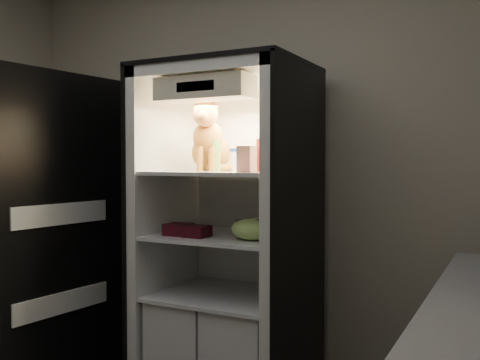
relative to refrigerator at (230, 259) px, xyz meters
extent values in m
plane|color=#B1AA94|center=(0.00, 0.42, 0.56)|extent=(3.60, 0.00, 3.60)
cube|color=white|center=(0.00, 0.29, 0.13)|extent=(0.85, 0.06, 1.85)
cube|color=white|center=(-0.40, -0.03, 0.13)|extent=(0.06, 0.70, 1.85)
cube|color=white|center=(0.40, -0.03, 0.13)|extent=(0.06, 0.70, 1.85)
cube|color=white|center=(0.00, -0.03, 1.03)|extent=(0.85, 0.70, 0.06)
cube|color=black|center=(-0.44, -0.03, 0.13)|extent=(0.02, 0.72, 1.87)
cube|color=black|center=(0.44, -0.03, 0.13)|extent=(0.02, 0.72, 1.87)
cube|color=black|center=(0.00, -0.03, 1.07)|extent=(0.90, 0.72, 0.02)
cube|color=white|center=(0.00, -0.06, 0.49)|extent=(0.73, 0.62, 0.02)
cube|color=white|center=(0.00, -0.06, 0.14)|extent=(0.73, 0.62, 0.02)
cube|color=white|center=(-0.18, -0.06, -0.44)|extent=(0.34, 0.58, 0.48)
cube|color=white|center=(0.18, -0.06, -0.44)|extent=(0.34, 0.58, 0.48)
cube|color=white|center=(0.00, -0.06, -0.19)|extent=(0.73, 0.62, 0.02)
cube|color=#F7ECCA|center=(0.00, -0.27, 0.93)|extent=(0.52, 0.18, 0.12)
cube|color=black|center=(0.00, -0.36, 0.93)|extent=(0.22, 0.01, 0.05)
cube|color=black|center=(-0.85, -0.39, 0.13)|extent=(0.14, 0.87, 1.85)
cube|color=white|center=(-0.85, -0.45, -0.24)|extent=(0.12, 0.64, 0.12)
cube|color=white|center=(-0.85, -0.45, 0.26)|extent=(0.12, 0.64, 0.12)
ellipsoid|color=#BF6B18|center=(-0.16, 0.06, 0.60)|extent=(0.29, 0.32, 0.22)
ellipsoid|color=#BF6B18|center=(-0.12, -0.04, 0.69)|extent=(0.22, 0.21, 0.19)
sphere|color=orange|center=(-0.10, -0.10, 0.81)|extent=(0.18, 0.18, 0.14)
sphere|color=orange|center=(-0.08, -0.16, 0.80)|extent=(0.08, 0.08, 0.06)
cone|color=orange|center=(-0.14, -0.11, 0.88)|extent=(0.07, 0.07, 0.06)
cone|color=orange|center=(-0.06, -0.08, 0.88)|extent=(0.07, 0.07, 0.06)
cylinder|color=#BF6B18|center=(-0.13, -0.11, 0.57)|extent=(0.04, 0.04, 0.14)
cylinder|color=#BF6B18|center=(-0.07, -0.09, 0.57)|extent=(0.04, 0.04, 0.14)
cylinder|color=#BF6B18|center=(-0.02, 0.01, 0.52)|extent=(0.20, 0.21, 0.04)
cylinder|color=green|center=(-0.07, -0.05, 0.58)|extent=(0.07, 0.07, 0.16)
cylinder|color=green|center=(-0.07, -0.05, 0.67)|extent=(0.07, 0.07, 0.01)
cylinder|color=white|center=(0.02, 0.06, 0.55)|extent=(0.09, 0.09, 0.11)
cylinder|color=#193AB0|center=(0.02, 0.06, 0.62)|extent=(0.09, 0.09, 0.02)
cylinder|color=maroon|center=(0.14, -0.09, 0.56)|extent=(0.07, 0.07, 0.12)
cylinder|color=gold|center=(0.14, -0.09, 0.63)|extent=(0.08, 0.08, 0.01)
cylinder|color=maroon|center=(0.23, -0.02, 0.58)|extent=(0.11, 0.11, 0.17)
cylinder|color=white|center=(0.23, -0.02, 0.68)|extent=(0.11, 0.11, 0.01)
cube|color=beige|center=(0.23, -0.24, 0.56)|extent=(0.08, 0.08, 0.13)
cylinder|color=black|center=(0.22, 0.03, 0.21)|extent=(0.07, 0.07, 0.13)
cylinder|color=#B2B2B2|center=(0.22, 0.03, 0.28)|extent=(0.07, 0.07, 0.00)
cylinder|color=black|center=(0.24, -0.09, 0.20)|extent=(0.06, 0.06, 0.11)
cylinder|color=#B2B2B2|center=(0.24, -0.09, 0.26)|extent=(0.06, 0.06, 0.00)
cylinder|color=black|center=(0.25, -0.16, 0.20)|extent=(0.06, 0.06, 0.11)
cylinder|color=#B2B2B2|center=(0.25, -0.16, 0.26)|extent=(0.06, 0.06, 0.00)
cylinder|color=brown|center=(0.06, 0.03, 0.19)|extent=(0.06, 0.06, 0.08)
cylinder|color=#B2B2B2|center=(0.06, 0.03, 0.23)|extent=(0.06, 0.06, 0.01)
ellipsoid|color=#79AA4F|center=(0.23, -0.19, 0.20)|extent=(0.22, 0.16, 0.11)
cube|color=#440B17|center=(-0.21, -0.21, 0.18)|extent=(0.13, 0.13, 0.06)
cube|color=#440B17|center=(-0.08, -0.22, 0.18)|extent=(0.12, 0.12, 0.06)
camera|label=1|loc=(1.44, -2.63, 0.55)|focal=40.00mm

